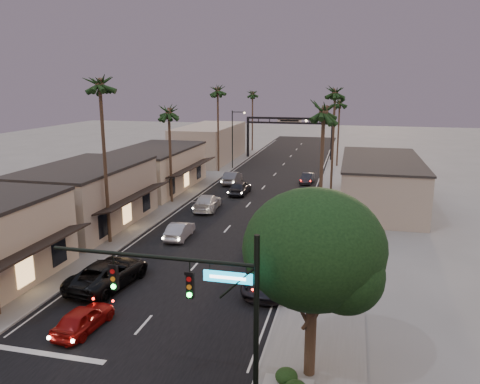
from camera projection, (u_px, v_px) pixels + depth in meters
The scene contains 30 objects.
ground at pixel (254, 198), 54.43m from camera, with size 200.00×200.00×0.00m, color slate.
road at pixel (262, 189), 59.17m from camera, with size 14.00×120.00×0.02m, color black.
sidewalk_left at pixel (207, 175), 67.94m from camera, with size 5.00×92.00×0.12m, color slate.
sidewalk_right at pixel (340, 181), 63.62m from camera, with size 5.00×92.00×0.12m, color slate.
storefront_mid at pixel (87, 197), 43.50m from camera, with size 8.00×14.00×5.50m, color gray.
storefront_far at pixel (156, 170), 58.71m from camera, with size 8.00×16.00×5.00m, color beige.
storefront_dist at pixel (210, 143), 80.37m from camera, with size 8.00×20.00×6.00m, color gray.
building_right at pixel (380, 183), 50.68m from camera, with size 8.00×18.00×5.00m, color gray.
traffic_signal at pixel (208, 299), 17.90m from camera, with size 8.51×0.22×7.80m.
corner_tree at pixel (315, 254), 20.10m from camera, with size 6.20×6.20×8.80m.
arch at pixel (289, 127), 81.57m from camera, with size 15.20×0.40×7.27m.
streetlight_right at pixel (319, 149), 56.38m from camera, with size 2.13×0.30×9.00m.
streetlight_left at pixel (234, 135), 71.83m from camera, with size 2.13×0.30×9.00m.
palm_lb at pixel (99, 80), 36.29m from camera, with size 3.20×3.20×15.20m.
palm_lc at pixel (169, 108), 50.21m from camera, with size 3.20×3.20×12.20m.
palm_ld at pixel (218, 88), 67.75m from camera, with size 3.20×3.20×14.20m.
palm_ra at pixel (324, 106), 34.72m from camera, with size 3.20×3.20×13.20m.
palm_rb at pixel (335, 89), 53.43m from camera, with size 3.20×3.20×14.20m.
palm_rc at pixel (340, 100), 72.81m from camera, with size 3.20×3.20×12.20m.
palm_far at pixel (253, 92), 89.68m from camera, with size 3.20×3.20×13.20m.
oncoming_red at pixel (83, 318), 25.33m from camera, with size 1.64×4.09×1.39m, color maroon.
oncoming_pickup at pixel (108, 273), 30.83m from camera, with size 2.97×6.44×1.79m, color black.
oncoming_silver at pixel (180, 230), 40.36m from camera, with size 1.51×4.34×1.43m, color gray.
oncoming_white at pixel (207, 202), 49.43m from camera, with size 2.28×5.60×1.62m, color #AFAFAF.
oncoming_dgrey at pixel (240, 187), 56.28m from camera, with size 2.00×4.96×1.69m, color black.
oncoming_grey_far at pixel (232, 178), 62.02m from camera, with size 1.77×5.07×1.67m, color #494A4E.
curbside_near at pixel (273, 276), 30.49m from camera, with size 2.88×6.25×1.74m, color black.
curbside_black at pixel (269, 247), 35.98m from camera, with size 2.34×5.76×1.67m, color black.
curbside_grey at pixel (273, 220), 43.27m from camera, with size 1.75×4.35×1.48m, color #535458.
curbside_far at pixel (307, 178), 62.43m from camera, with size 1.42×4.07×1.34m, color black.
Camera 1 is at (10.75, -11.75, 13.16)m, focal length 35.00 mm.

